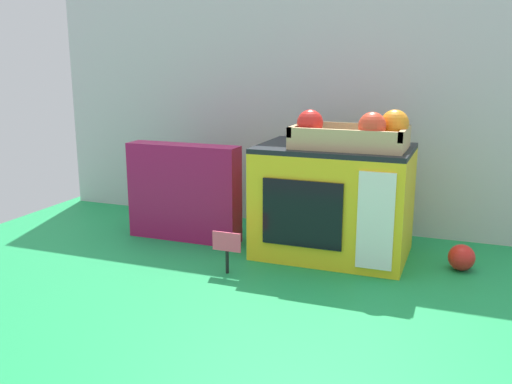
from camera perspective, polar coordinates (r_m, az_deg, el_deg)
ground_plane at (r=1.50m, az=1.62°, el=-5.78°), size 1.70×1.70×0.00m
display_back_panel at (r=1.67m, az=4.77°, el=8.83°), size 1.61×0.03×0.72m
toy_microwave at (r=1.44m, az=7.82°, el=-0.89°), size 0.37×0.26×0.28m
food_groups_crate at (r=1.37m, az=9.59°, el=5.79°), size 0.27×0.16×0.09m
cookie_set_box at (r=1.56m, az=-7.21°, el=-0.01°), size 0.32×0.07×0.26m
price_sign at (r=1.31m, az=-2.97°, el=-5.48°), size 0.07×0.01×0.10m
loose_toy_apple at (r=1.43m, az=20.03°, el=-6.23°), size 0.06×0.06×0.06m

